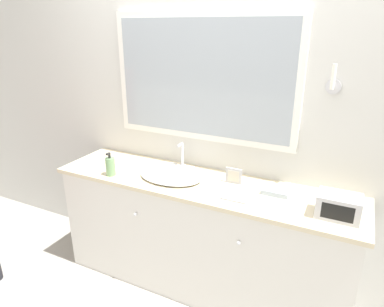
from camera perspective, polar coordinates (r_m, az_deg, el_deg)
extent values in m
cube|color=silver|center=(2.46, 4.45, 6.81)|extent=(8.00, 0.06, 2.55)
cube|color=white|center=(2.42, 1.69, 12.41)|extent=(1.36, 0.04, 0.88)
cube|color=#9EA8B2|center=(2.40, 1.49, 12.35)|extent=(1.27, 0.01, 0.79)
cylinder|color=silver|center=(2.21, 22.49, 10.25)|extent=(0.09, 0.01, 0.09)
cylinder|color=silver|center=(2.16, 22.37, 10.07)|extent=(0.02, 0.10, 0.02)
cylinder|color=white|center=(2.10, 22.51, 11.74)|extent=(0.02, 0.02, 0.14)
cube|color=silver|center=(2.57, 1.36, -13.76)|extent=(2.07, 0.50, 0.82)
cube|color=beige|center=(2.35, 1.45, -5.16)|extent=(2.13, 0.53, 0.03)
sphere|color=silver|center=(2.42, -9.44, -9.99)|extent=(0.02, 0.02, 0.02)
sphere|color=silver|center=(2.12, 7.77, -14.57)|extent=(0.02, 0.02, 0.02)
ellipsoid|color=white|center=(2.41, -3.58, -3.70)|extent=(0.46, 0.31, 0.03)
cylinder|color=silver|center=(2.55, -1.61, -2.29)|extent=(0.06, 0.06, 0.03)
cylinder|color=silver|center=(2.52, -1.63, -0.20)|extent=(0.02, 0.02, 0.17)
cylinder|color=silver|center=(2.46, -2.03, 1.39)|extent=(0.02, 0.07, 0.02)
cylinder|color=white|center=(2.58, -3.09, -1.70)|extent=(0.06, 0.02, 0.02)
cylinder|color=white|center=(2.52, -0.10, -2.27)|extent=(0.05, 0.02, 0.02)
cylinder|color=#709966|center=(2.50, -13.45, -2.13)|extent=(0.07, 0.07, 0.13)
cylinder|color=black|center=(2.47, -13.60, -0.35)|extent=(0.02, 0.02, 0.03)
cube|color=black|center=(2.46, -13.81, -0.06)|extent=(0.02, 0.03, 0.01)
cube|color=#BCBCC1|center=(2.08, 23.24, -8.07)|extent=(0.23, 0.16, 0.14)
cube|color=black|center=(2.01, 23.08, -9.03)|extent=(0.17, 0.01, 0.09)
cube|color=#B2B2B7|center=(2.33, 6.97, -3.71)|extent=(0.11, 0.01, 0.11)
cube|color=beige|center=(2.32, 6.91, -3.78)|extent=(0.08, 0.00, 0.08)
cube|color=#A8B7C6|center=(2.26, 13.86, -6.02)|extent=(0.17, 0.14, 0.03)
cube|color=#ADADB2|center=(2.16, 7.30, -7.24)|extent=(0.16, 0.11, 0.01)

